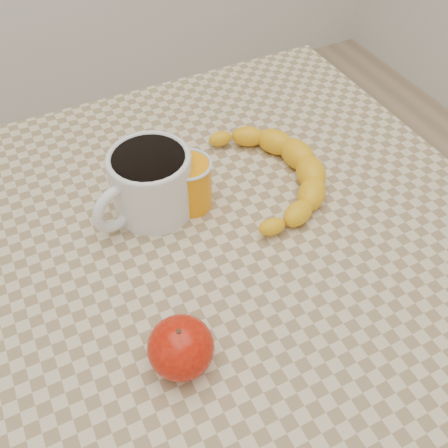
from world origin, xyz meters
name	(u,v)px	position (x,y,z in m)	size (l,w,h in m)	color
ground	(224,428)	(0.00, 0.00, 0.00)	(3.00, 3.00, 0.00)	tan
table	(224,270)	(0.00, 0.00, 0.66)	(0.80, 0.80, 0.75)	#CCB990
coffee_mug	(150,182)	(-0.07, 0.09, 0.80)	(0.17, 0.15, 0.10)	silver
orange_juice_glass	(189,183)	(-0.02, 0.08, 0.79)	(0.07, 0.07, 0.08)	orange
apple	(181,347)	(-0.13, -0.15, 0.78)	(0.08, 0.08, 0.07)	#990D05
banana	(271,173)	(0.11, 0.06, 0.77)	(0.26, 0.32, 0.04)	yellow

